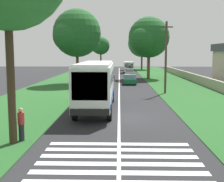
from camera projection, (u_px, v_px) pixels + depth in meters
name	position (u px, v px, depth m)	size (l,w,h in m)	color
ground	(119.00, 118.00, 20.78)	(160.00, 160.00, 0.00)	#262628
grass_verge_left	(50.00, 91.00, 35.86)	(120.00, 8.00, 0.04)	#235623
grass_verge_right	(189.00, 91.00, 35.46)	(120.00, 8.00, 0.04)	#235623
centre_line	(119.00, 91.00, 35.66)	(110.00, 0.16, 0.01)	silver
coach_bus	(96.00, 82.00, 23.79)	(11.16, 2.62, 3.73)	white
zebra_crossing	(119.00, 160.00, 12.63)	(4.95, 6.80, 0.01)	silver
trailing_car_0	(130.00, 79.00, 43.54)	(4.30, 1.78, 1.43)	#145933
trailing_car_1	(109.00, 76.00, 50.40)	(4.30, 1.78, 1.43)	#B21E1E
trailing_car_2	(129.00, 73.00, 58.63)	(4.30, 1.78, 1.43)	#B7A893
trailing_minibus_0	(129.00, 66.00, 67.55)	(6.00, 2.14, 2.53)	silver
roadside_tree_left_0	(100.00, 46.00, 82.66)	(5.72, 4.86, 8.84)	#3D2D1E
roadside_tree_left_1	(76.00, 34.00, 42.66)	(8.08, 6.74, 10.57)	#4C3826
roadside_tree_right_0	(141.00, 44.00, 81.08)	(8.36, 7.47, 10.80)	#4C3826
roadside_tree_right_2	(148.00, 39.00, 52.30)	(8.74, 7.04, 10.63)	brown
utility_pole	(166.00, 56.00, 32.98)	(0.24, 1.40, 7.80)	#473828
roadside_wall	(206.00, 82.00, 40.26)	(70.00, 0.40, 1.20)	#9E937F
pedestrian	(21.00, 124.00, 15.19)	(0.34, 0.34, 1.69)	#26262D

